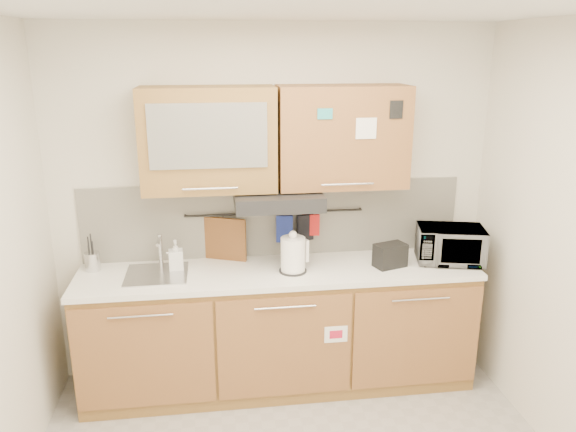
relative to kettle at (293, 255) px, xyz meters
name	(u,v)px	position (x,y,z in m)	size (l,w,h in m)	color
ceiling	(311,4)	(-0.09, -1.13, 1.56)	(3.20, 3.20, 0.00)	white
wall_back	(274,206)	(-0.09, 0.37, 0.26)	(3.20, 3.20, 0.00)	silver
base_cabinet	(279,334)	(-0.09, 0.06, -0.63)	(2.80, 0.64, 0.88)	olive
countertop	(279,272)	(-0.09, 0.06, -0.14)	(2.82, 0.62, 0.04)	white
backsplash	(274,219)	(-0.09, 0.35, 0.16)	(2.80, 0.02, 0.56)	silver
upper_cabinets	(276,138)	(-0.10, 0.19, 0.79)	(1.82, 0.37, 0.70)	olive
range_hood	(278,199)	(-0.09, 0.12, 0.38)	(0.60, 0.46, 0.10)	black
sink	(157,274)	(-0.94, 0.07, -0.12)	(0.42, 0.40, 0.26)	silver
utensil_rail	(275,213)	(-0.09, 0.32, 0.22)	(0.02, 0.02, 1.30)	black
utensil_crock	(92,261)	(-1.39, 0.21, -0.05)	(0.14, 0.14, 0.26)	silver
kettle	(293,255)	(0.00, 0.00, 0.00)	(0.23, 0.22, 0.30)	white
toaster	(390,255)	(0.70, 0.00, -0.03)	(0.25, 0.20, 0.17)	black
microwave	(450,245)	(1.16, 0.04, 0.01)	(0.47, 0.32, 0.26)	#999999
soap_bottle	(176,255)	(-0.81, 0.14, -0.01)	(0.10, 0.10, 0.22)	#999999
cutting_board	(224,245)	(-0.47, 0.30, -0.01)	(0.34, 0.03, 0.42)	brown
oven_mitt	(284,229)	(-0.02, 0.30, 0.10)	(0.12, 0.03, 0.20)	navy
dark_pouch	(305,227)	(0.13, 0.30, 0.10)	(0.12, 0.04, 0.20)	black
pot_holder	(311,225)	(0.18, 0.30, 0.12)	(0.13, 0.02, 0.16)	red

